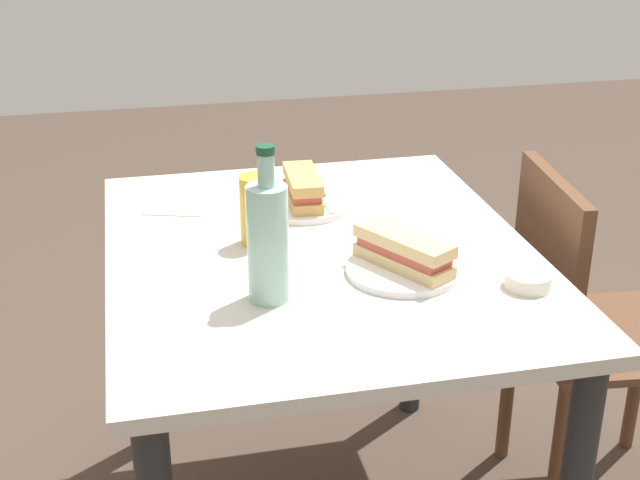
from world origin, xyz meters
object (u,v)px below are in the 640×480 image
at_px(baguette_sandwich_near, 404,251).
at_px(baguette_sandwich_far, 303,188).
at_px(beer_glass, 255,210).
at_px(chair_far, 581,324).
at_px(olive_bowl, 528,280).
at_px(knife_far, 323,197).
at_px(water_bottle, 268,240).
at_px(knife_near, 416,256).
at_px(plate_far, 303,204).
at_px(plate_near, 403,270).
at_px(dining_table, 320,300).

height_order(baguette_sandwich_near, baguette_sandwich_far, same).
xyz_separation_m(baguette_sandwich_far, beer_glass, (0.18, -0.14, 0.03)).
relative_size(chair_far, olive_bowl, 9.77).
xyz_separation_m(baguette_sandwich_near, beer_glass, (-0.21, -0.26, 0.03)).
bearing_deg(olive_bowl, chair_far, 132.86).
xyz_separation_m(baguette_sandwich_far, knife_far, (-0.01, 0.05, -0.03)).
relative_size(chair_far, beer_glass, 5.86).
height_order(chair_far, beer_glass, beer_glass).
distance_m(baguette_sandwich_near, beer_glass, 0.33).
relative_size(baguette_sandwich_near, water_bottle, 0.73).
height_order(water_bottle, beer_glass, water_bottle).
height_order(knife_near, plate_far, knife_near).
bearing_deg(baguette_sandwich_far, baguette_sandwich_near, 17.71).
distance_m(knife_near, olive_bowl, 0.23).
distance_m(baguette_sandwich_near, knife_far, 0.40).
bearing_deg(plate_near, knife_near, 133.10).
height_order(dining_table, baguette_sandwich_far, baguette_sandwich_far).
xyz_separation_m(knife_near, beer_glass, (-0.17, -0.30, 0.06)).
xyz_separation_m(dining_table, plate_far, (-0.23, 0.01, 0.13)).
xyz_separation_m(dining_table, plate_near, (0.15, 0.13, 0.13)).
bearing_deg(knife_near, baguette_sandwich_near, -46.90).
bearing_deg(baguette_sandwich_near, baguette_sandwich_far, -162.29).
distance_m(chair_far, plate_near, 0.59).
distance_m(plate_near, baguette_sandwich_far, 0.40).
xyz_separation_m(beer_glass, olive_bowl, (0.32, 0.47, -0.06)).
relative_size(dining_table, plate_near, 4.70).
bearing_deg(knife_near, olive_bowl, 50.67).
height_order(knife_near, baguette_sandwich_far, baguette_sandwich_far).
bearing_deg(baguette_sandwich_far, plate_far, 0.00).
bearing_deg(water_bottle, olive_bowl, 82.79).
bearing_deg(olive_bowl, baguette_sandwich_near, -117.00).
bearing_deg(dining_table, plate_near, 41.99).
bearing_deg(water_bottle, baguette_sandwich_far, 160.52).
relative_size(chair_far, knife_far, 4.88).
bearing_deg(olive_bowl, baguette_sandwich_far, -145.64).
bearing_deg(knife_far, plate_far, -80.42).
bearing_deg(plate_far, knife_far, 99.58).
xyz_separation_m(baguette_sandwich_near, water_bottle, (0.05, -0.27, 0.07)).
relative_size(knife_near, knife_far, 0.89).
height_order(plate_near, beer_glass, beer_glass).
relative_size(plate_near, plate_far, 1.00).
bearing_deg(dining_table, knife_far, 165.58).
height_order(knife_far, olive_bowl, olive_bowl).
bearing_deg(baguette_sandwich_far, plate_near, 17.71).
xyz_separation_m(chair_far, knife_near, (0.12, -0.46, 0.28)).
xyz_separation_m(chair_far, beer_glass, (-0.05, -0.76, 0.34)).
relative_size(plate_near, knife_near, 1.41).
relative_size(beer_glass, olive_bowl, 1.67).
bearing_deg(chair_far, plate_far, -109.88).
distance_m(dining_table, plate_far, 0.27).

